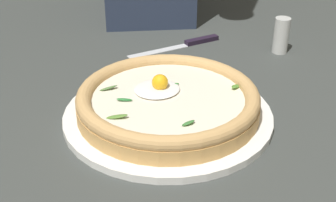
# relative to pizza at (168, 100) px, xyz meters

# --- Properties ---
(ground_plane) EXTENTS (2.40, 2.40, 0.03)m
(ground_plane) POSITION_rel_pizza_xyz_m (-0.02, 0.03, -0.05)
(ground_plane) COLOR #3B3F3D
(ground_plane) RESTS_ON ground
(pizza_plate) EXTENTS (0.33, 0.33, 0.01)m
(pizza_plate) POSITION_rel_pizza_xyz_m (-0.00, 0.00, -0.03)
(pizza_plate) COLOR white
(pizza_plate) RESTS_ON ground
(pizza) EXTENTS (0.29, 0.29, 0.05)m
(pizza) POSITION_rel_pizza_xyz_m (0.00, 0.00, 0.00)
(pizza) COLOR tan
(pizza) RESTS_ON pizza_plate
(table_knife) EXTENTS (0.22, 0.06, 0.01)m
(table_knife) POSITION_rel_pizza_xyz_m (-0.13, -0.28, -0.03)
(table_knife) COLOR silver
(table_knife) RESTS_ON ground
(pepper_shaker) EXTENTS (0.03, 0.03, 0.08)m
(pepper_shaker) POSITION_rel_pizza_xyz_m (-0.31, -0.18, 0.00)
(pepper_shaker) COLOR silver
(pepper_shaker) RESTS_ON ground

